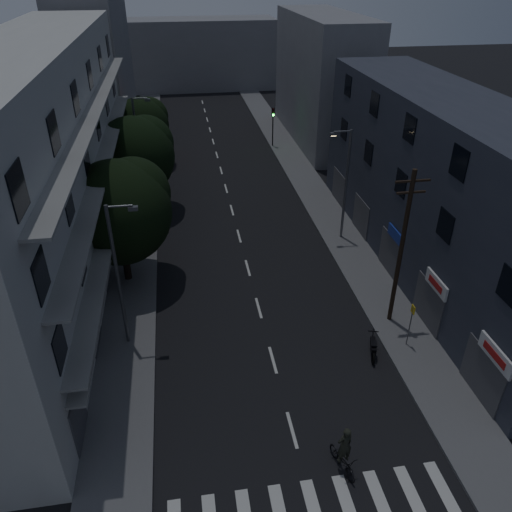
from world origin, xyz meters
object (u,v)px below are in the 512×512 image
object	(u,v)px
utility_pole	(402,247)
bus_stop_sign	(411,318)
motorcycle	(373,348)
cyclist	(343,455)

from	to	relation	value
utility_pole	bus_stop_sign	distance (m)	3.72
bus_stop_sign	motorcycle	distance (m)	2.50
utility_pole	bus_stop_sign	xyz separation A→B (m)	(0.05, -2.23, -2.98)
motorcycle	bus_stop_sign	bearing A→B (deg)	26.36
motorcycle	cyclist	world-z (taller)	cyclist
motorcycle	cyclist	xyz separation A→B (m)	(-3.61, -6.24, 0.30)
utility_pole	motorcycle	distance (m)	5.46
bus_stop_sign	cyclist	bearing A→B (deg)	-130.56
utility_pole	bus_stop_sign	bearing A→B (deg)	-88.68
bus_stop_sign	motorcycle	size ratio (longest dim) A/B	1.37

